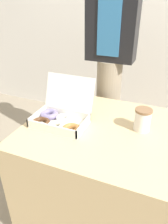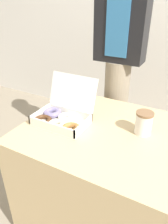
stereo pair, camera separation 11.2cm
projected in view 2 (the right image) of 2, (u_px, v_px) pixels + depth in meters
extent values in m
plane|color=gray|center=(106.00, 217.00, 1.56)|extent=(14.00, 14.00, 0.00)
cube|color=tan|center=(109.00, 180.00, 1.39)|extent=(1.00, 0.78, 0.73)
cube|color=white|center=(61.00, 123.00, 1.28)|extent=(0.31, 0.20, 0.01)
cube|color=white|center=(41.00, 113.00, 1.33)|extent=(0.01, 0.20, 0.05)
cube|color=white|center=(83.00, 126.00, 1.21)|extent=(0.01, 0.20, 0.05)
cube|color=white|center=(51.00, 127.00, 1.19)|extent=(0.31, 0.01, 0.05)
cube|color=white|center=(70.00, 112.00, 1.34)|extent=(0.31, 0.01, 0.05)
cube|color=white|center=(73.00, 92.00, 1.31)|extent=(0.31, 0.07, 0.20)
torus|color=#4C2D19|center=(43.00, 120.00, 1.28)|extent=(0.14, 0.14, 0.03)
torus|color=slate|center=(52.00, 113.00, 1.35)|extent=(0.15, 0.15, 0.04)
torus|color=silver|center=(56.00, 124.00, 1.24)|extent=(0.13, 0.13, 0.03)
torus|color=white|center=(65.00, 117.00, 1.31)|extent=(0.12, 0.12, 0.03)
torus|color=#A87038|center=(71.00, 128.00, 1.20)|extent=(0.14, 0.14, 0.03)
cylinder|color=silver|center=(144.00, 124.00, 1.17)|extent=(0.09, 0.09, 0.12)
cylinder|color=brown|center=(145.00, 114.00, 1.14)|extent=(0.09, 0.09, 0.01)
cylinder|color=gray|center=(114.00, 119.00, 1.82)|extent=(0.19, 0.19, 0.98)
cube|color=black|center=(122.00, 15.00, 1.44)|extent=(0.35, 0.16, 0.62)
cube|color=teal|center=(117.00, 26.00, 1.41)|extent=(0.16, 0.01, 0.39)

